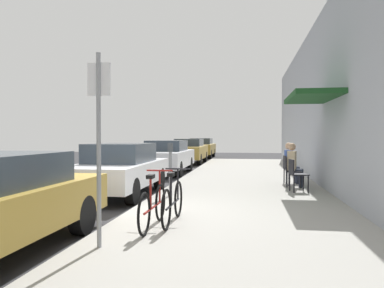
{
  "coord_description": "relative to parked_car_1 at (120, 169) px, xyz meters",
  "views": [
    {
      "loc": [
        2.38,
        -7.07,
        1.61
      ],
      "look_at": [
        0.17,
        7.78,
        1.3
      ],
      "focal_mm": 35.61,
      "sensor_mm": 36.0,
      "label": 1
    }
  ],
  "objects": [
    {
      "name": "ground_plane",
      "position": [
        1.1,
        -2.89,
        -0.73
      ],
      "size": [
        60.0,
        60.0,
        0.0
      ],
      "primitive_type": "plane",
      "color": "#2D2D30"
    },
    {
      "name": "sidewalk_slab",
      "position": [
        3.35,
        -0.89,
        -0.67
      ],
      "size": [
        4.5,
        32.0,
        0.12
      ],
      "primitive_type": "cube",
      "color": "#9E9B93",
      "rests_on": "ground_plane"
    },
    {
      "name": "building_facade",
      "position": [
        5.74,
        -0.89,
        1.93
      ],
      "size": [
        1.4,
        32.0,
        5.31
      ],
      "color": "#999EA8",
      "rests_on": "ground_plane"
    },
    {
      "name": "parked_car_1",
      "position": [
        0.0,
        0.0,
        0.0
      ],
      "size": [
        1.8,
        4.4,
        1.41
      ],
      "color": "silver",
      "rests_on": "ground_plane"
    },
    {
      "name": "parked_car_2",
      "position": [
        0.0,
        5.99,
        0.02
      ],
      "size": [
        1.8,
        4.4,
        1.42
      ],
      "color": "silver",
      "rests_on": "ground_plane"
    },
    {
      "name": "parked_car_3",
      "position": [
        0.0,
        12.26,
        0.03
      ],
      "size": [
        1.8,
        4.4,
        1.45
      ],
      "color": "#A58433",
      "rests_on": "ground_plane"
    },
    {
      "name": "parked_car_4",
      "position": [
        0.0,
        18.22,
        0.03
      ],
      "size": [
        1.8,
        4.4,
        1.46
      ],
      "color": "#A58433",
      "rests_on": "ground_plane"
    },
    {
      "name": "parking_meter",
      "position": [
        1.55,
        -0.66,
        0.16
      ],
      "size": [
        0.12,
        0.1,
        1.32
      ],
      "color": "slate",
      "rests_on": "sidewalk_slab"
    },
    {
      "name": "street_sign",
      "position": [
        1.5,
        -5.12,
        0.91
      ],
      "size": [
        0.32,
        0.06,
        2.6
      ],
      "color": "gray",
      "rests_on": "sidewalk_slab"
    },
    {
      "name": "bicycle_0",
      "position": [
        2.2,
        -3.59,
        -0.25
      ],
      "size": [
        0.46,
        1.71,
        0.9
      ],
      "color": "black",
      "rests_on": "sidewalk_slab"
    },
    {
      "name": "bicycle_1",
      "position": [
        1.95,
        -3.97,
        -0.25
      ],
      "size": [
        0.46,
        1.71,
        0.9
      ],
      "color": "black",
      "rests_on": "sidewalk_slab"
    },
    {
      "name": "cafe_chair_0",
      "position": [
        4.74,
        0.5,
        -0.1
      ],
      "size": [
        0.51,
        0.51,
        0.87
      ],
      "color": "black",
      "rests_on": "sidewalk_slab"
    },
    {
      "name": "cafe_chair_1",
      "position": [
        4.74,
        1.47,
        -0.1
      ],
      "size": [
        0.53,
        0.53,
        0.87
      ],
      "color": "black",
      "rests_on": "sidewalk_slab"
    },
    {
      "name": "seated_patron_1",
      "position": [
        4.8,
        1.46,
        0.09
      ],
      "size": [
        0.49,
        0.44,
        1.29
      ],
      "color": "#232838",
      "rests_on": "sidewalk_slab"
    },
    {
      "name": "cafe_chair_2",
      "position": [
        4.74,
        2.31,
        -0.1
      ],
      "size": [
        0.48,
        0.48,
        0.87
      ],
      "color": "black",
      "rests_on": "sidewalk_slab"
    },
    {
      "name": "seated_patron_2",
      "position": [
        4.8,
        2.32,
        0.09
      ],
      "size": [
        0.45,
        0.38,
        1.29
      ],
      "color": "#232838",
      "rests_on": "sidewalk_slab"
    }
  ]
}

